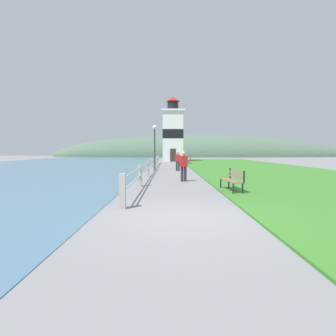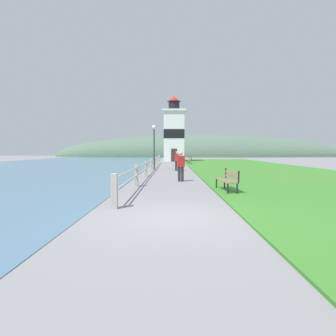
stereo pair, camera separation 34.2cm
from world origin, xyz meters
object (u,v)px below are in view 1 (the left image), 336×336
(park_bench_midway, at_px, (188,160))
(person_by_railing, at_px, (177,160))
(park_bench_near, at_px, (232,179))
(lighthouse, at_px, (172,133))
(person_strolling, at_px, (183,165))
(lamp_post, at_px, (154,139))

(park_bench_midway, bearing_deg, person_by_railing, 77.34)
(park_bench_near, xyz_separation_m, person_by_railing, (-1.88, 11.18, 0.35))
(park_bench_midway, height_order, lighthouse, lighthouse)
(lighthouse, distance_m, person_by_railing, 20.04)
(person_strolling, distance_m, lamp_post, 9.32)
(lighthouse, xyz_separation_m, person_strolling, (0.11, -27.26, -3.57))
(park_bench_near, height_order, person_by_railing, person_by_railing)
(person_by_railing, distance_m, lamp_post, 3.05)
(lighthouse, relative_size, person_strolling, 6.11)
(person_strolling, xyz_separation_m, person_by_railing, (-0.05, 7.54, -0.02))
(park_bench_near, distance_m, park_bench_midway, 23.03)
(lighthouse, distance_m, person_strolling, 27.49)
(person_by_railing, bearing_deg, person_strolling, -175.29)
(park_bench_near, xyz_separation_m, person_strolling, (-1.84, 3.63, 0.37))
(park_bench_near, relative_size, person_by_railing, 1.04)
(park_bench_midway, height_order, lamp_post, lamp_post)
(park_bench_near, bearing_deg, person_strolling, -68.73)
(lamp_post, bearing_deg, lighthouse, 83.93)
(park_bench_midway, bearing_deg, person_strolling, 80.94)
(park_bench_near, distance_m, lighthouse, 31.20)
(person_by_railing, bearing_deg, park_bench_midway, -4.62)
(lighthouse, bearing_deg, person_strolling, -89.78)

